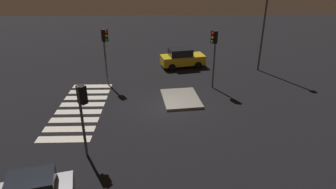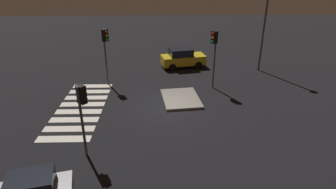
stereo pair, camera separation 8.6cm
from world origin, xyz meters
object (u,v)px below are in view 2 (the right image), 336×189
at_px(car_yellow, 183,58).
at_px(traffic_light_west, 214,46).
at_px(traffic_light_south, 105,43).
at_px(street_lamp, 267,7).
at_px(traffic_island, 181,99).
at_px(traffic_light_east, 82,104).

height_order(car_yellow, traffic_light_west, traffic_light_west).
height_order(traffic_light_south, street_lamp, street_lamp).
bearing_deg(street_lamp, car_yellow, -98.99).
xyz_separation_m(traffic_island, traffic_light_west, (-2.20, 2.68, 3.49)).
relative_size(traffic_island, traffic_light_south, 0.82).
distance_m(car_yellow, street_lamp, 8.88).
height_order(traffic_light_west, street_lamp, street_lamp).
relative_size(car_yellow, street_lamp, 0.52).
xyz_separation_m(traffic_island, traffic_light_east, (6.71, -5.44, 2.95)).
relative_size(traffic_light_south, street_lamp, 0.54).
distance_m(car_yellow, traffic_light_south, 8.39).
xyz_separation_m(traffic_island, street_lamp, (-6.49, 7.92, 5.78)).
bearing_deg(car_yellow, street_lamp, -21.20).
bearing_deg(traffic_light_west, street_lamp, 176.38).
bearing_deg(street_lamp, traffic_light_south, -76.41).
height_order(traffic_island, car_yellow, car_yellow).
height_order(car_yellow, traffic_light_south, traffic_light_south).
height_order(traffic_island, traffic_light_east, traffic_light_east).
bearing_deg(car_yellow, traffic_light_west, -81.64).
bearing_deg(street_lamp, traffic_light_west, -50.67).
relative_size(traffic_light_south, traffic_light_east, 1.18).
relative_size(traffic_light_east, traffic_light_west, 0.85).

